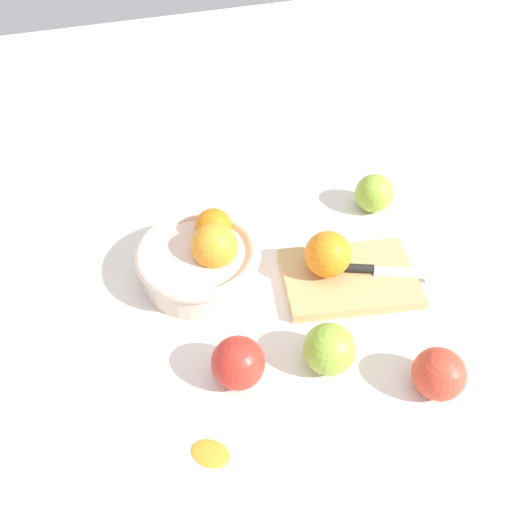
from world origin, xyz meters
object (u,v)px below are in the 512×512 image
bowl (202,257)px  apple_front_left (238,363)px  orange_on_board (328,254)px  cutting_board (349,278)px  knife (380,270)px  apple_front_center (329,349)px  apple_front_right (439,374)px  apple_back_right (374,193)px

bowl → apple_front_left: (0.00, -0.20, -0.00)m
orange_on_board → cutting_board: bearing=-29.9°
knife → apple_front_left: apple_front_left is taller
cutting_board → orange_on_board: orange_on_board is taller
apple_front_center → apple_front_right: bearing=-32.6°
cutting_board → apple_front_center: (-0.09, -0.13, 0.03)m
cutting_board → apple_back_right: apple_back_right is taller
apple_front_right → apple_front_left: apple_front_left is taller
orange_on_board → apple_front_right: bearing=-74.8°
bowl → cutting_board: (0.22, -0.09, -0.03)m
knife → orange_on_board: bearing=160.0°
bowl → cutting_board: size_ratio=0.94×
apple_front_left → bowl: bearing=90.3°
cutting_board → bowl: bearing=158.8°
apple_front_center → apple_back_right: 0.36m
apple_front_center → apple_front_right: 0.15m
cutting_board → apple_back_right: bearing=53.1°
cutting_board → knife: bearing=-12.3°
cutting_board → knife: knife is taller
orange_on_board → apple_back_right: (0.15, 0.14, -0.02)m
knife → apple_front_left: size_ratio=2.03×
knife → cutting_board: bearing=167.7°
apple_front_center → apple_front_left: (-0.13, 0.02, 0.00)m
cutting_board → apple_back_right: 0.20m
bowl → apple_front_right: 0.39m
cutting_board → apple_front_center: bearing=-125.0°
bowl → apple_back_right: size_ratio=2.83×
bowl → apple_front_left: size_ratio=2.70×
apple_front_center → apple_back_right: bearing=53.9°
orange_on_board → apple_front_center: 0.17m
orange_on_board → knife: size_ratio=0.49×
cutting_board → apple_front_right: 0.22m
apple_front_center → bowl: bearing=120.0°
knife → apple_back_right: size_ratio=2.13×
apple_front_center → cutting_board: bearing=55.0°
cutting_board → apple_back_right: (0.12, 0.16, 0.03)m
orange_on_board → apple_front_left: (-0.19, -0.14, -0.02)m
apple_back_right → apple_front_right: size_ratio=0.99×
bowl → knife: bowl is taller
apple_back_right → apple_front_left: bearing=-140.9°
knife → apple_front_right: bearing=-95.2°
bowl → apple_back_right: 0.35m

